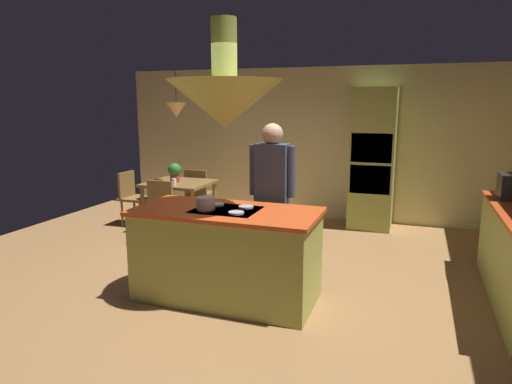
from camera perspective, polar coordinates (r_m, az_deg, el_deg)
ground at (r=4.94m, az=-2.71°, el=-12.24°), size 8.16×8.16×0.00m
wall_back at (r=7.86m, az=6.80°, el=6.08°), size 6.80×0.10×2.55m
kitchen_island at (r=4.60m, az=-3.71°, el=-7.81°), size 1.84×0.90×0.95m
oven_tower at (r=7.31m, az=14.50°, el=4.02°), size 0.66×0.62×2.19m
dining_table at (r=7.11m, az=-9.67°, el=0.39°), size 0.97×0.88×0.76m
person_at_island at (r=5.03m, az=2.04°, el=0.24°), size 0.53×0.23×1.75m
range_hood at (r=4.35m, az=-3.97°, el=11.40°), size 1.10×1.10×1.00m
pendant_light_over_table at (r=6.99m, az=-10.00°, el=10.18°), size 0.32×0.32×0.82m
chair_facing_island at (r=6.59m, az=-12.41°, el=-1.89°), size 0.40×0.40×0.87m
chair_by_back_wall at (r=7.71m, az=-7.26°, el=0.18°), size 0.40×0.40×0.87m
chair_at_corner at (r=7.59m, az=-15.34°, el=-0.30°), size 0.40×0.40×0.87m
potted_plant_on_table at (r=7.06m, az=-10.23°, el=2.57°), size 0.20×0.20×0.30m
cup_on_table at (r=6.88m, az=-10.31°, el=1.31°), size 0.07×0.07×0.09m
cooking_pot_on_cooktop at (r=4.40m, az=-6.38°, el=-1.40°), size 0.18×0.18×0.12m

